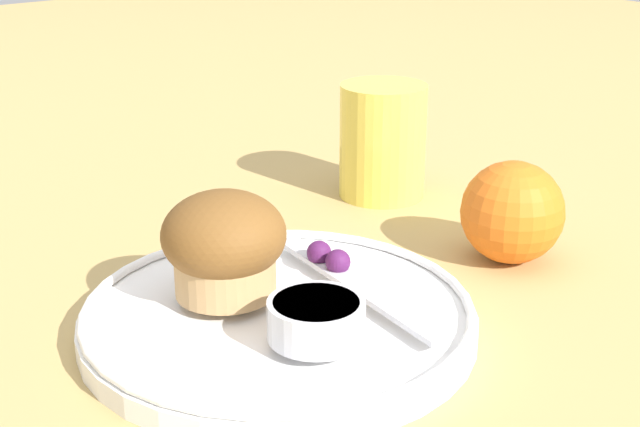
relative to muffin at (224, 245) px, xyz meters
The scene contains 8 objects.
ground_plane 0.06m from the muffin, 34.75° to the left, with size 3.00×3.00×0.00m, color tan.
plate 0.06m from the muffin, 31.86° to the left, with size 0.24×0.24×0.02m.
muffin is the anchor object (origin of this frame).
cream_ramekin 0.08m from the muffin, ahead, with size 0.06×0.06×0.02m.
berry_pair 0.08m from the muffin, 79.79° to the left, with size 0.03×0.02×0.02m.
butter_knife 0.09m from the muffin, 54.70° to the left, with size 0.17×0.04×0.00m.
orange_fruit 0.22m from the muffin, 75.54° to the left, with size 0.07×0.07×0.07m.
juice_glass 0.26m from the muffin, 114.17° to the left, with size 0.07×0.07×0.10m.
Camera 1 is at (0.39, -0.29, 0.26)m, focal length 50.00 mm.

